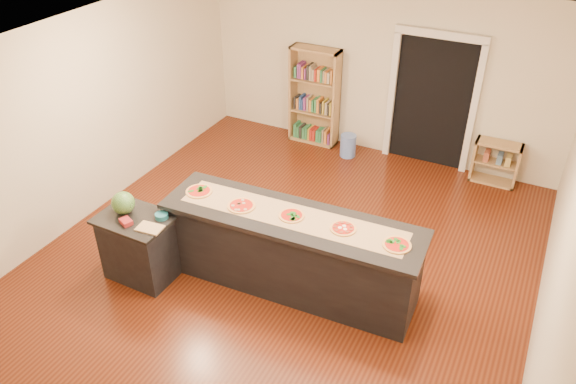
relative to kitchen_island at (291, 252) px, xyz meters
The scene contains 17 objects.
room 0.97m from the kitchen_island, 136.42° to the left, with size 6.00×7.00×2.80m.
doorway 3.84m from the kitchen_island, 80.42° to the left, with size 1.40×0.09×2.21m.
kitchen_island is the anchor object (origin of this frame).
side_counter 1.84m from the kitchen_island, 159.15° to the right, with size 0.88×0.64×0.87m.
bookshelf 3.81m from the kitchen_island, 110.45° to the left, with size 0.85×0.30×1.69m, color tan.
low_shelf 3.98m from the kitchen_island, 63.58° to the left, with size 0.69×0.29×0.69m, color tan.
waste_bin 3.39m from the kitchen_island, 99.83° to the left, with size 0.26×0.26×0.39m, color #5C7CCD.
kraft_paper 0.50m from the kitchen_island, 92.63° to the left, with size 2.66×0.48×0.00m, color #98744E.
watermelon 2.05m from the kitchen_island, 161.67° to the right, with size 0.27×0.27×0.27m, color #144214.
cutting_board 1.65m from the kitchen_island, 152.05° to the right, with size 0.29×0.20×0.02m, color tan.
package_red 1.94m from the kitchen_island, 155.31° to the right, with size 0.15×0.11×0.05m, color maroon.
package_teal 1.57m from the kitchen_island, 160.07° to the right, with size 0.16×0.16×0.06m, color #195966.
pizza_a 1.33m from the kitchen_island, behind, with size 0.31×0.31×0.02m.
pizza_b 0.80m from the kitchen_island, behind, with size 0.34×0.34×0.02m.
pizza_c 0.51m from the kitchen_island, 92.63° to the left, with size 0.31×0.31×0.02m.
pizza_d 0.80m from the kitchen_island, ahead, with size 0.30×0.30×0.02m.
pizza_e 1.33m from the kitchen_island, ahead, with size 0.30×0.30×0.02m.
Camera 1 is at (2.55, -4.88, 4.67)m, focal length 35.00 mm.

